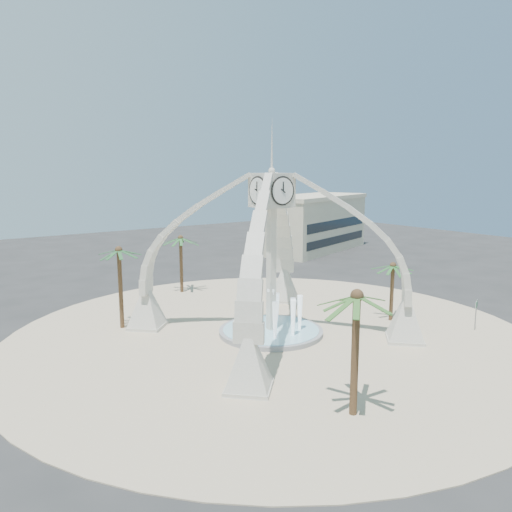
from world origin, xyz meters
TOP-DOWN VIEW (x-y plane):
  - ground at (0.00, 0.00)m, footprint 140.00×140.00m
  - plaza at (0.00, 0.00)m, footprint 40.00×40.00m
  - clock_tower at (-0.00, -0.00)m, footprint 17.94×17.94m
  - fountain at (0.00, 0.00)m, footprint 8.00×8.00m
  - building_ne at (30.00, 28.00)m, footprint 21.87×14.17m
  - palm_east at (10.31, -3.12)m, footprint 3.43×3.43m
  - palm_west at (-8.73, 8.19)m, footprint 4.60×4.60m
  - palm_north at (0.65, 15.90)m, footprint 3.94×3.94m
  - palm_south at (-4.38, -12.63)m, footprint 4.91×4.91m
  - street_sign at (13.49, -8.79)m, footprint 0.89×0.38m

SIDE VIEW (x-z plane):
  - ground at x=0.00m, z-range 0.00..0.00m
  - plaza at x=0.00m, z-range 0.00..0.06m
  - fountain at x=0.00m, z-range -1.52..2.10m
  - street_sign at x=13.49m, z-range 0.55..3.14m
  - building_ne at x=30.00m, z-range 0.01..8.61m
  - palm_east at x=10.31m, z-range 1.99..7.36m
  - palm_north at x=0.65m, z-range 2.42..8.77m
  - palm_west at x=-8.73m, z-range 2.72..9.77m
  - palm_south at x=-4.38m, z-range 2.69..9.86m
  - clock_tower at x=0.00m, z-range -1.66..14.64m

